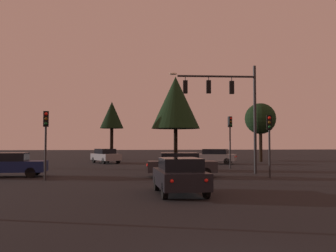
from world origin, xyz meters
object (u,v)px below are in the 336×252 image
(car_crossing_left, at_px, (8,164))
(car_crossing_right, at_px, (181,164))
(tree_behind_sign, at_px, (112,116))
(tree_right_cluster, at_px, (176,103))
(traffic_signal_mast_arm, at_px, (229,99))
(car_parked_lot, at_px, (106,156))
(traffic_light_corner_right, at_px, (46,131))
(car_nearside_lane, at_px, (180,175))
(car_far_lane, at_px, (214,156))
(tree_left_far, at_px, (260,119))
(traffic_light_median, at_px, (230,132))
(traffic_light_corner_left, at_px, (269,133))

(car_crossing_left, xyz_separation_m, car_crossing_right, (10.84, -1.25, -0.00))
(tree_behind_sign, bearing_deg, tree_right_cluster, -72.60)
(traffic_signal_mast_arm, xyz_separation_m, car_parked_lot, (-9.24, 14.93, -4.38))
(traffic_light_corner_right, relative_size, car_nearside_lane, 0.96)
(car_nearside_lane, xyz_separation_m, car_crossing_right, (1.21, 7.83, 0.00))
(car_parked_lot, bearing_deg, car_crossing_right, -71.43)
(car_crossing_right, height_order, tree_right_cluster, tree_right_cluster)
(car_far_lane, distance_m, tree_left_far, 8.19)
(traffic_light_corner_right, xyz_separation_m, car_nearside_lane, (6.83, -6.50, -2.04))
(traffic_signal_mast_arm, height_order, car_far_lane, traffic_signal_mast_arm)
(car_nearside_lane, distance_m, car_parked_lot, 24.89)
(car_crossing_left, distance_m, tree_behind_sign, 25.53)
(car_crossing_right, bearing_deg, car_far_lane, 68.57)
(tree_behind_sign, bearing_deg, tree_left_far, -25.69)
(tree_left_far, bearing_deg, car_far_lane, -151.14)
(traffic_light_median, height_order, car_nearside_lane, traffic_light_median)
(car_nearside_lane, relative_size, tree_behind_sign, 0.55)
(tree_left_far, height_order, tree_right_cluster, tree_right_cluster)
(car_nearside_lane, bearing_deg, traffic_light_corner_left, 45.55)
(traffic_light_corner_right, height_order, car_nearside_lane, traffic_light_corner_right)
(car_crossing_right, distance_m, tree_right_cluster, 8.31)
(traffic_light_corner_right, bearing_deg, traffic_light_corner_left, 0.95)
(traffic_light_corner_left, bearing_deg, traffic_light_corner_right, -179.05)
(traffic_light_corner_left, relative_size, car_far_lane, 0.81)
(car_crossing_right, xyz_separation_m, car_parked_lot, (-5.60, 16.67, -0.00))
(traffic_light_corner_left, bearing_deg, car_nearside_lane, -134.45)
(car_crossing_right, relative_size, car_parked_lot, 1.02)
(traffic_signal_mast_arm, xyz_separation_m, traffic_light_corner_left, (1.75, -2.84, -2.42))
(car_crossing_left, relative_size, car_parked_lot, 1.06)
(tree_behind_sign, distance_m, tree_right_cluster, 19.73)
(traffic_light_corner_left, bearing_deg, car_crossing_right, 168.47)
(car_parked_lot, distance_m, tree_behind_sign, 10.27)
(car_parked_lot, xyz_separation_m, tree_left_far, (17.34, 0.80, 4.08))
(car_parked_lot, relative_size, tree_behind_sign, 0.58)
(car_parked_lot, bearing_deg, tree_right_cluster, -57.80)
(car_crossing_left, distance_m, car_parked_lot, 16.29)
(traffic_light_corner_right, relative_size, tree_right_cluster, 0.52)
(car_nearside_lane, bearing_deg, traffic_light_corner_right, 136.40)
(car_crossing_left, xyz_separation_m, tree_right_cluster, (11.42, 5.61, 4.65))
(car_nearside_lane, relative_size, tree_right_cluster, 0.54)
(tree_right_cluster, bearing_deg, tree_left_far, 43.57)
(traffic_light_corner_right, xyz_separation_m, tree_left_far, (19.78, 18.80, 2.04))
(tree_right_cluster, bearing_deg, car_far_lane, 55.52)
(car_nearside_lane, xyz_separation_m, car_far_lane, (6.73, 21.87, 0.00))
(tree_behind_sign, relative_size, tree_right_cluster, 0.99)
(tree_behind_sign, bearing_deg, car_parked_lot, -91.79)
(car_parked_lot, bearing_deg, tree_left_far, 2.66)
(traffic_light_corner_left, distance_m, car_nearside_lane, 9.63)
(tree_left_far, xyz_separation_m, tree_right_cluster, (-11.16, -10.62, 0.58))
(traffic_light_corner_left, xyz_separation_m, traffic_light_corner_right, (-13.43, -0.22, 0.08))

